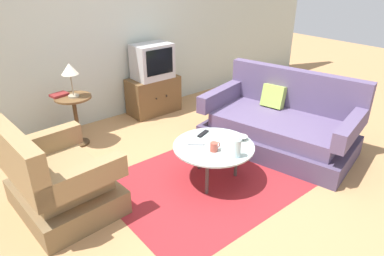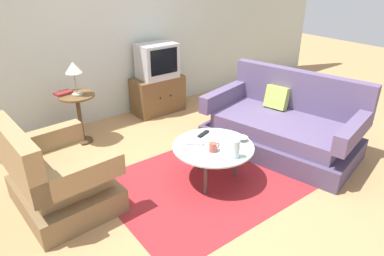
{
  "view_description": "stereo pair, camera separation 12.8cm",
  "coord_description": "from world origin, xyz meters",
  "px_view_note": "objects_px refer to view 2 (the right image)",
  "views": [
    {
      "loc": [
        -2.06,
        -2.34,
        2.14
      ],
      "look_at": [
        0.03,
        0.2,
        0.55
      ],
      "focal_mm": 32.32,
      "sensor_mm": 36.0,
      "label": 1
    },
    {
      "loc": [
        -1.96,
        -2.42,
        2.14
      ],
      "look_at": [
        0.03,
        0.2,
        0.55
      ],
      "focal_mm": 32.32,
      "sensor_mm": 36.0,
      "label": 2
    }
  ],
  "objects_px": {
    "mug": "(213,147)",
    "tv_remote_dark": "(203,134)",
    "side_table": "(79,109)",
    "armchair": "(57,179)",
    "television": "(157,61)",
    "table_lamp": "(73,69)",
    "vase": "(236,147)",
    "tv_stand": "(158,95)",
    "couch": "(283,127)",
    "tv_remote_silver": "(195,144)",
    "coffee_table": "(213,148)",
    "book": "(63,93)",
    "bowl": "(242,139)"
  },
  "relations": [
    {
      "from": "television",
      "to": "mug",
      "type": "bearing_deg",
      "value": -107.3
    },
    {
      "from": "side_table",
      "to": "television",
      "type": "height_order",
      "value": "television"
    },
    {
      "from": "mug",
      "to": "vase",
      "type": "bearing_deg",
      "value": -67.87
    },
    {
      "from": "armchair",
      "to": "tv_stand",
      "type": "distance_m",
      "value": 2.46
    },
    {
      "from": "vase",
      "to": "book",
      "type": "bearing_deg",
      "value": 113.19
    },
    {
      "from": "coffee_table",
      "to": "television",
      "type": "bearing_deg",
      "value": 74.08
    },
    {
      "from": "armchair",
      "to": "television",
      "type": "bearing_deg",
      "value": 121.54
    },
    {
      "from": "tv_remote_silver",
      "to": "armchair",
      "type": "bearing_deg",
      "value": -155.25
    },
    {
      "from": "tv_stand",
      "to": "television",
      "type": "xyz_separation_m",
      "value": [
        0.0,
        -0.01,
        0.53
      ]
    },
    {
      "from": "television",
      "to": "side_table",
      "type": "bearing_deg",
      "value": -169.26
    },
    {
      "from": "vase",
      "to": "mug",
      "type": "height_order",
      "value": "vase"
    },
    {
      "from": "vase",
      "to": "mug",
      "type": "xyz_separation_m",
      "value": [
        -0.09,
        0.22,
        -0.07
      ]
    },
    {
      "from": "coffee_table",
      "to": "tv_remote_silver",
      "type": "xyz_separation_m",
      "value": [
        -0.14,
        0.13,
        0.04
      ]
    },
    {
      "from": "armchair",
      "to": "mug",
      "type": "relative_size",
      "value": 8.21
    },
    {
      "from": "mug",
      "to": "tv_remote_dark",
      "type": "distance_m",
      "value": 0.38
    },
    {
      "from": "bowl",
      "to": "tv_remote_dark",
      "type": "height_order",
      "value": "bowl"
    },
    {
      "from": "coffee_table",
      "to": "vase",
      "type": "height_order",
      "value": "vase"
    },
    {
      "from": "tv_stand",
      "to": "mug",
      "type": "distance_m",
      "value": 2.16
    },
    {
      "from": "side_table",
      "to": "tv_remote_silver",
      "type": "xyz_separation_m",
      "value": [
        0.65,
        -1.57,
        -0.03
      ]
    },
    {
      "from": "mug",
      "to": "book",
      "type": "bearing_deg",
      "value": 113.31
    },
    {
      "from": "side_table",
      "to": "tv_remote_dark",
      "type": "distance_m",
      "value": 1.68
    },
    {
      "from": "television",
      "to": "coffee_table",
      "type": "bearing_deg",
      "value": -105.92
    },
    {
      "from": "armchair",
      "to": "side_table",
      "type": "xyz_separation_m",
      "value": [
        0.67,
        1.16,
        0.15
      ]
    },
    {
      "from": "tv_remote_dark",
      "to": "vase",
      "type": "bearing_deg",
      "value": -115.26
    },
    {
      "from": "armchair",
      "to": "mug",
      "type": "xyz_separation_m",
      "value": [
        1.37,
        -0.63,
        0.16
      ]
    },
    {
      "from": "couch",
      "to": "mug",
      "type": "relative_size",
      "value": 15.53
    },
    {
      "from": "mug",
      "to": "tv_remote_dark",
      "type": "bearing_deg",
      "value": 65.79
    },
    {
      "from": "armchair",
      "to": "mug",
      "type": "distance_m",
      "value": 1.52
    },
    {
      "from": "tv_stand",
      "to": "side_table",
      "type": "bearing_deg",
      "value": -168.75
    },
    {
      "from": "couch",
      "to": "television",
      "type": "distance_m",
      "value": 2.09
    },
    {
      "from": "tv_stand",
      "to": "tv_remote_silver",
      "type": "distance_m",
      "value": 1.97
    },
    {
      "from": "couch",
      "to": "side_table",
      "type": "height_order",
      "value": "couch"
    },
    {
      "from": "coffee_table",
      "to": "television",
      "type": "relative_size",
      "value": 1.52
    },
    {
      "from": "vase",
      "to": "mug",
      "type": "distance_m",
      "value": 0.25
    },
    {
      "from": "tv_stand",
      "to": "table_lamp",
      "type": "height_order",
      "value": "table_lamp"
    },
    {
      "from": "side_table",
      "to": "tv_remote_dark",
      "type": "xyz_separation_m",
      "value": [
        0.86,
        -1.44,
        -0.03
      ]
    },
    {
      "from": "armchair",
      "to": "table_lamp",
      "type": "height_order",
      "value": "table_lamp"
    },
    {
      "from": "television",
      "to": "table_lamp",
      "type": "relative_size",
      "value": 1.35
    },
    {
      "from": "table_lamp",
      "to": "side_table",
      "type": "bearing_deg",
      "value": 110.65
    },
    {
      "from": "book",
      "to": "table_lamp",
      "type": "bearing_deg",
      "value": -57.39
    },
    {
      "from": "tv_remote_dark",
      "to": "tv_remote_silver",
      "type": "height_order",
      "value": "same"
    },
    {
      "from": "tv_remote_silver",
      "to": "vase",
      "type": "bearing_deg",
      "value": -29.62
    },
    {
      "from": "coffee_table",
      "to": "couch",
      "type": "bearing_deg",
      "value": 1.06
    },
    {
      "from": "coffee_table",
      "to": "tv_remote_silver",
      "type": "distance_m",
      "value": 0.19
    },
    {
      "from": "coffee_table",
      "to": "tv_remote_dark",
      "type": "bearing_deg",
      "value": 73.33
    },
    {
      "from": "couch",
      "to": "tv_remote_silver",
      "type": "bearing_deg",
      "value": 71.99
    },
    {
      "from": "armchair",
      "to": "mug",
      "type": "bearing_deg",
      "value": 61.88
    },
    {
      "from": "tv_stand",
      "to": "bowl",
      "type": "distance_m",
      "value": 2.08
    },
    {
      "from": "bowl",
      "to": "table_lamp",
      "type": "bearing_deg",
      "value": 121.46
    },
    {
      "from": "side_table",
      "to": "tv_stand",
      "type": "xyz_separation_m",
      "value": [
        1.34,
        0.27,
        -0.18
      ]
    }
  ]
}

